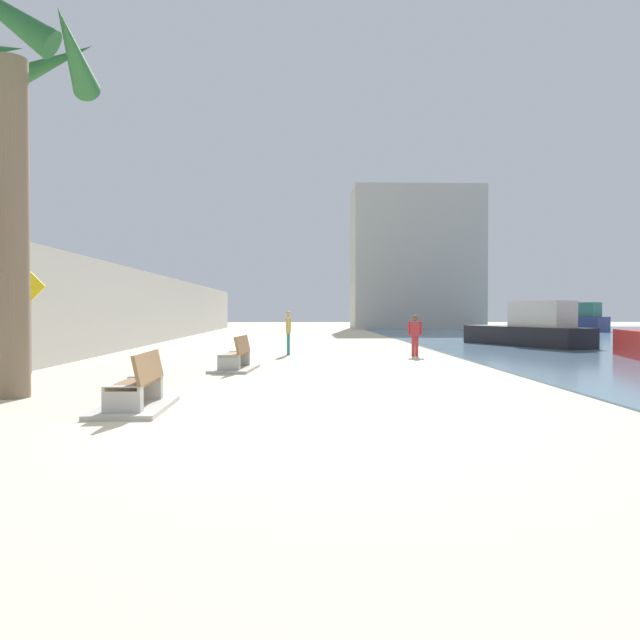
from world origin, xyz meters
name	(u,v)px	position (x,y,z in m)	size (l,w,h in m)	color
ground_plane	(293,347)	(0.00, 18.00, 0.00)	(120.00, 120.00, 0.00)	beige
seawall	(129,308)	(-7.50, 18.00, 1.80)	(0.80, 64.00, 3.59)	#ADAAA3
palm_tree	(9,113)	(-5.23, 2.65, 5.49)	(3.35, 3.38, 7.94)	#7A6651
bench_near	(137,396)	(-2.40, 1.15, 0.23)	(1.13, 2.12, 0.98)	#ADAAA3
bench_far	(235,362)	(-1.47, 7.67, 0.23)	(1.30, 2.20, 0.98)	#ADAAA3
person_walking	(415,333)	(4.60, 12.55, 0.87)	(0.52, 0.24, 1.52)	#B22D33
person_standing	(288,329)	(-0.10, 13.31, 0.98)	(0.23, 0.53, 1.68)	teal
boat_nearest	(529,330)	(11.12, 18.13, 0.80)	(4.26, 7.06, 2.10)	black
boat_far_left	(581,321)	(23.29, 37.87, 0.90)	(3.94, 4.53, 2.34)	navy
pedestrian_sign	(30,310)	(-6.85, 6.93, 1.71)	(0.85, 0.08, 2.76)	slate
harbor_building	(415,259)	(11.23, 46.00, 6.60)	(12.00, 6.00, 13.20)	#ADAAA3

